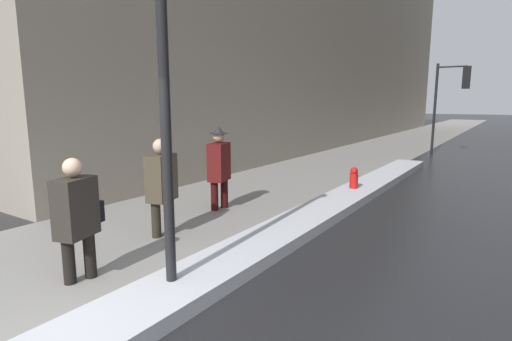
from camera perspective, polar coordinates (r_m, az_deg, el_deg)
The scene contains 9 objects.
sidewalk_slab at distance 17.72m, azimuth 15.44°, elevation 2.21°, with size 4.00×80.00×0.01m.
snow_bank_curb at distance 8.56m, azimuth 10.95°, elevation -4.89°, with size 0.88×14.11×0.19m.
building_facade_left at distance 24.45m, azimuth 8.21°, elevation 19.58°, with size 6.00×36.00×12.86m.
lamp_post at distance 4.51m, azimuth -13.16°, elevation 16.07°, with size 0.28×0.28×4.55m.
traffic_light_near at distance 18.70m, azimuth 26.44°, elevation 10.38°, with size 1.31×0.34×3.81m.
pedestrian_with_shoulder_bag at distance 5.41m, azimuth -24.23°, elevation -5.71°, with size 0.42×0.75×1.57m.
pedestrian_trailing at distance 6.77m, azimuth -13.32°, elevation -1.74°, with size 0.44×0.60×1.65m.
pedestrian_in_fedora at distance 8.27m, azimuth -5.31°, elevation 0.84°, with size 0.45×0.60×1.75m.
fire_hydrant at distance 9.84m, azimuth 13.78°, elevation -1.56°, with size 0.20×0.20×0.70m.
Camera 1 is at (3.38, -1.74, 2.24)m, focal length 28.00 mm.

